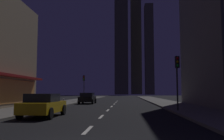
# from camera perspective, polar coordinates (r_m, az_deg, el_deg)

# --- Properties ---
(ground_plane) EXTENTS (78.00, 136.00, 0.10)m
(ground_plane) POSITION_cam_1_polar(r_m,az_deg,el_deg) (38.63, 1.13, -7.69)
(ground_plane) COLOR black
(sidewalk_right) EXTENTS (4.00, 76.00, 0.15)m
(sidewalk_right) POSITION_cam_1_polar(r_m,az_deg,el_deg) (38.97, 11.56, -7.38)
(sidewalk_right) COLOR #605E59
(sidewalk_right) RESTS_ON ground
(sidewalk_left) EXTENTS (4.00, 76.00, 0.15)m
(sidewalk_left) POSITION_cam_1_polar(r_m,az_deg,el_deg) (39.54, -9.15, -7.39)
(sidewalk_left) COLOR #605E59
(sidewalk_left) RESTS_ON ground
(lane_marking_center) EXTENTS (0.16, 38.60, 0.01)m
(lane_marking_center) POSITION_cam_1_polar(r_m,az_deg,el_deg) (22.87, -0.51, -9.18)
(lane_marking_center) COLOR silver
(lane_marking_center) RESTS_ON ground
(skyscraper_distant_tall) EXTENTS (8.39, 8.78, 73.65)m
(skyscraper_distant_tall) POSITION_cam_1_polar(r_m,az_deg,el_deg) (153.06, 2.28, 8.01)
(skyscraper_distant_tall) COLOR #4B4738
(skyscraper_distant_tall) RESTS_ON ground
(skyscraper_distant_mid) EXTENTS (7.34, 8.71, 74.71)m
(skyscraper_distant_mid) POSITION_cam_1_polar(r_m,az_deg,el_deg) (170.31, 5.79, 6.85)
(skyscraper_distant_mid) COLOR #434032
(skyscraper_distant_mid) RESTS_ON ground
(skyscraper_distant_short) EXTENTS (5.07, 8.21, 55.74)m
(skyscraper_distant_short) POSITION_cam_1_polar(r_m,az_deg,el_deg) (148.40, 8.91, 4.96)
(skyscraper_distant_short) COLOR #4F4B3B
(skyscraper_distant_short) RESTS_ON ground
(car_parked_near) EXTENTS (1.98, 4.24, 1.45)m
(car_parked_near) POSITION_cam_1_polar(r_m,az_deg,el_deg) (15.53, -16.19, -8.09)
(car_parked_near) COLOR gold
(car_parked_near) RESTS_ON ground
(car_parked_far) EXTENTS (1.98, 4.24, 1.45)m
(car_parked_far) POSITION_cam_1_polar(r_m,az_deg,el_deg) (31.86, -5.93, -6.74)
(car_parked_far) COLOR black
(car_parked_far) RESTS_ON ground
(fire_hydrant_far_left) EXTENTS (0.42, 0.30, 0.65)m
(fire_hydrant_far_left) POSITION_cam_1_polar(r_m,az_deg,el_deg) (28.94, -11.61, -7.37)
(fire_hydrant_far_left) COLOR #B2B2B2
(fire_hydrant_far_left) RESTS_ON sidewalk_left
(traffic_light_near_right) EXTENTS (0.32, 0.48, 4.20)m
(traffic_light_near_right) POSITION_cam_1_polar(r_m,az_deg,el_deg) (18.90, 15.42, -0.14)
(traffic_light_near_right) COLOR #2D2D2D
(traffic_light_near_right) RESTS_ON sidewalk_right
(traffic_light_far_left) EXTENTS (0.32, 0.48, 4.20)m
(traffic_light_far_left) POSITION_cam_1_polar(r_m,az_deg,el_deg) (39.85, -6.78, -2.92)
(traffic_light_far_left) COLOR #2D2D2D
(traffic_light_far_left) RESTS_ON sidewalk_left
(street_lamp_right) EXTENTS (1.96, 0.56, 6.58)m
(street_lamp_right) POSITION_cam_1_polar(r_m,az_deg,el_deg) (12.49, 21.47, 11.42)
(street_lamp_right) COLOR #38383D
(street_lamp_right) RESTS_ON sidewalk_right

